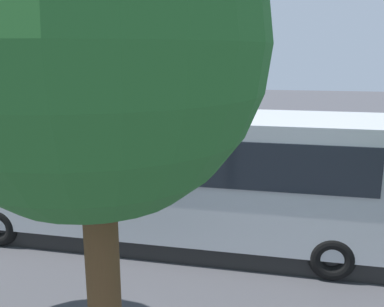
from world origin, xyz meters
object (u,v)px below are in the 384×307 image
(spectator_right, at_px, (138,169))
(parked_motorcycle_silver, at_px, (153,192))
(spectator_left, at_px, (205,173))
(tree_right, at_px, (89,19))
(tour_bus, at_px, (165,178))
(spectator_centre, at_px, (170,171))
(spectator_far_left, at_px, (244,173))
(stunt_motorcycle, at_px, (186,139))

(spectator_right, bearing_deg, parked_motorcycle_silver, 136.85)
(spectator_right, bearing_deg, spectator_left, 176.08)
(spectator_left, xyz_separation_m, tree_right, (-0.49, 9.05, 3.88))
(tour_bus, relative_size, parked_motorcycle_silver, 5.46)
(spectator_centre, xyz_separation_m, spectator_right, (1.09, -0.13, -0.02))
(tour_bus, xyz_separation_m, spectator_centre, (0.55, -2.74, -0.61))
(spectator_left, height_order, spectator_right, spectator_left)
(tour_bus, xyz_separation_m, spectator_right, (1.64, -2.86, -0.63))
(tour_bus, bearing_deg, spectator_far_left, -122.67)
(stunt_motorcycle, bearing_deg, spectator_centre, 96.25)
(tour_bus, xyz_separation_m, spectator_far_left, (-1.76, -2.74, -0.56))
(tour_bus, height_order, parked_motorcycle_silver, tour_bus)
(spectator_centre, height_order, parked_motorcycle_silver, spectator_centre)
(spectator_centre, height_order, spectator_right, spectator_centre)
(spectator_centre, bearing_deg, spectator_far_left, -179.85)
(tour_bus, relative_size, stunt_motorcycle, 5.92)
(spectator_right, xyz_separation_m, parked_motorcycle_silver, (-0.69, 0.65, -0.54))
(spectator_far_left, relative_size, stunt_motorcycle, 0.96)
(tour_bus, distance_m, spectator_far_left, 3.31)
(tour_bus, distance_m, spectator_centre, 2.86)
(spectator_far_left, distance_m, tree_right, 9.89)
(parked_motorcycle_silver, bearing_deg, spectator_left, -162.06)
(spectator_centre, xyz_separation_m, tree_right, (-1.63, 9.08, 3.90))
(tour_bus, xyz_separation_m, tree_right, (-1.07, 6.34, 3.29))
(stunt_motorcycle, bearing_deg, tour_bus, 98.09)
(spectator_left, bearing_deg, stunt_motorcycle, -71.47)
(spectator_centre, xyz_separation_m, parked_motorcycle_silver, (0.40, 0.52, -0.56))
(spectator_centre, distance_m, spectator_right, 1.09)
(spectator_right, height_order, tree_right, tree_right)
(stunt_motorcycle, bearing_deg, tree_right, 98.78)
(tree_right, bearing_deg, parked_motorcycle_silver, -76.71)
(stunt_motorcycle, relative_size, tree_right, 0.28)
(tour_bus, height_order, stunt_motorcycle, tour_bus)
(stunt_motorcycle, height_order, tree_right, tree_right)
(spectator_far_left, xyz_separation_m, spectator_centre, (2.31, 0.01, -0.05))
(tour_bus, bearing_deg, spectator_right, -60.21)
(stunt_motorcycle, bearing_deg, parked_motorcycle_silver, 91.56)
(spectator_centre, relative_size, spectator_right, 1.02)
(parked_motorcycle_silver, bearing_deg, stunt_motorcycle, -88.44)
(spectator_right, relative_size, parked_motorcycle_silver, 0.84)
(stunt_motorcycle, xyz_separation_m, tree_right, (-2.17, 14.06, 3.88))
(spectator_far_left, bearing_deg, spectator_right, -2.02)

